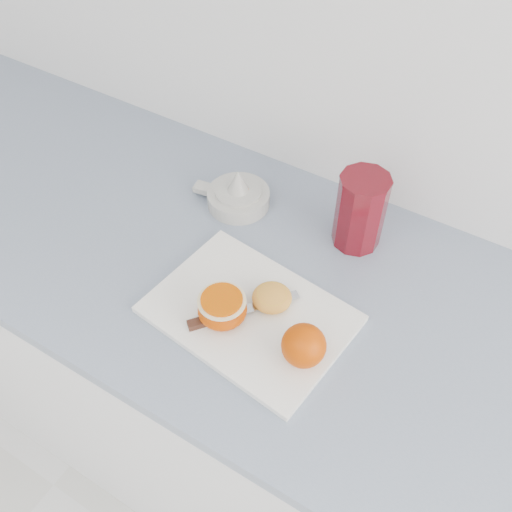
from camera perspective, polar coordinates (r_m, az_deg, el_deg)
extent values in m
cube|color=white|center=(1.43, -0.60, -13.21)|extent=(2.22, 0.60, 0.86)
cube|color=#8791A4|center=(1.06, -0.79, -1.71)|extent=(2.28, 0.64, 0.03)
cube|color=white|center=(0.98, -0.66, -5.81)|extent=(0.36, 0.27, 0.01)
sphere|color=#CA5200|center=(0.90, 4.80, -8.92)|extent=(0.07, 0.07, 0.07)
ellipsoid|color=#CA5200|center=(0.95, -3.38, -5.37)|extent=(0.08, 0.08, 0.04)
cylinder|color=#F9E7AF|center=(0.93, -3.45, -4.49)|extent=(0.08, 0.08, 0.00)
cylinder|color=#DD4400|center=(0.93, -3.45, -4.39)|extent=(0.07, 0.07, 0.00)
ellipsoid|color=orange|center=(0.98, 1.60, -4.18)|extent=(0.07, 0.07, 0.03)
cylinder|color=gold|center=(0.97, 1.61, -3.86)|extent=(0.05, 0.05, 0.00)
cube|color=#4B2417|center=(0.96, -4.35, -6.29)|extent=(0.07, 0.08, 0.01)
cube|color=#B7B7BC|center=(0.98, 1.21, -4.69)|extent=(0.08, 0.10, 0.00)
cylinder|color=#B7B7BC|center=(0.96, -4.35, -6.29)|extent=(0.01, 0.01, 0.01)
cylinder|color=silver|center=(1.16, -1.76, 5.81)|extent=(0.13, 0.13, 0.03)
cylinder|color=silver|center=(1.15, -1.78, 6.51)|extent=(0.09, 0.09, 0.01)
cone|color=silver|center=(1.13, -1.81, 7.52)|extent=(0.04, 0.04, 0.05)
cube|color=silver|center=(1.19, -5.20, 6.76)|extent=(0.04, 0.03, 0.01)
ellipsoid|color=orange|center=(1.14, -1.41, 6.36)|extent=(0.01, 0.01, 0.00)
ellipsoid|color=orange|center=(1.16, -2.11, 7.17)|extent=(0.01, 0.01, 0.00)
ellipsoid|color=orange|center=(1.14, -2.13, 6.32)|extent=(0.01, 0.01, 0.00)
ellipsoid|color=orange|center=(1.14, -0.89, 6.71)|extent=(0.01, 0.01, 0.00)
cylinder|color=maroon|center=(1.06, 10.38, 4.37)|extent=(0.09, 0.09, 0.15)
cylinder|color=orange|center=(1.10, 9.98, 2.23)|extent=(0.08, 0.08, 0.03)
cylinder|color=maroon|center=(1.01, 10.96, 7.49)|extent=(0.09, 0.09, 0.00)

